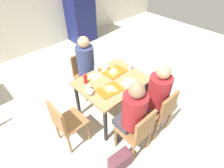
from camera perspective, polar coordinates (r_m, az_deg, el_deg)
ground_plane at (r=3.37m, az=-0.00°, el=-9.02°), size 10.00×10.00×0.02m
main_table at (r=2.91m, az=-0.00°, el=-0.43°), size 1.06×0.84×0.76m
chair_near_left at (r=2.52m, az=8.39°, el=-14.50°), size 0.40×0.40×0.86m
chair_near_right at (r=2.82m, az=15.45°, el=-8.11°), size 0.40×0.40×0.86m
chair_far_side at (r=3.51m, az=-9.04°, el=3.95°), size 0.40×0.40×0.86m
chair_left_end at (r=2.67m, az=-14.83°, el=-11.62°), size 0.40×0.40×0.86m
person_in_red at (r=2.38m, az=6.36°, el=-9.10°), size 0.32×0.42×1.27m
person_in_brown_jacket at (r=2.69m, az=13.94°, el=-3.05°), size 0.32×0.42×1.27m
person_far_side at (r=3.27m, az=-8.03°, el=6.40°), size 0.32×0.42×1.27m
tray_red_near at (r=2.66m, az=-0.75°, el=-1.87°), size 0.38×0.30×0.02m
tray_red_far at (r=3.01m, az=0.94°, el=3.90°), size 0.37×0.27×0.02m
paper_plate_center at (r=2.90m, az=-5.44°, el=1.98°), size 0.22×0.22×0.01m
paper_plate_near_edge at (r=2.81m, az=5.62°, el=0.45°), size 0.22×0.22×0.01m
pizza_slice_a at (r=2.66m, az=-0.67°, el=-1.37°), size 0.21×0.24×0.02m
pizza_slice_b at (r=3.00m, az=0.39°, el=4.11°), size 0.25×0.24×0.02m
pizza_slice_c at (r=2.87m, az=-5.29°, el=1.84°), size 0.25×0.20×0.02m
plastic_cup_a at (r=3.02m, az=-5.04°, el=4.81°), size 0.07×0.07×0.10m
plastic_cup_b at (r=2.64m, az=5.76°, el=-1.31°), size 0.07×0.07×0.10m
plastic_cup_c at (r=2.65m, az=-7.68°, el=-1.30°), size 0.07×0.07×0.10m
plastic_cup_d at (r=3.03m, az=-2.08°, el=5.14°), size 0.07×0.07×0.10m
soda_can at (r=3.08m, az=5.91°, el=5.82°), size 0.07×0.07×0.12m
condiment_bottle at (r=2.77m, az=-8.53°, el=1.59°), size 0.06×0.06×0.16m
foil_bundle at (r=2.58m, az=-7.02°, el=-2.47°), size 0.10×0.10×0.10m
handbag at (r=2.68m, az=2.60°, el=-23.53°), size 0.33×0.19×0.28m
drink_fridge at (r=5.56m, az=-10.36°, el=22.81°), size 0.70×0.60×1.90m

